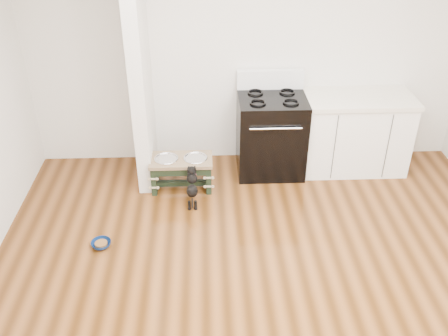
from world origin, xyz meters
TOP-DOWN VIEW (x-y plane):
  - ground at (0.00, 0.00)m, footprint 5.00×5.00m
  - room_shell at (0.00, 0.00)m, footprint 5.00×5.00m
  - partition_wall at (-1.18, 2.10)m, footprint 0.15×0.80m
  - oven_range at (0.25, 2.16)m, footprint 0.76×0.69m
  - cabinet_run at (1.23, 2.18)m, footprint 1.24×0.64m
  - dog_feeder at (-0.78, 1.80)m, footprint 0.69×0.37m
  - puppy at (-0.66, 1.48)m, footprint 0.12×0.35m
  - floor_bowl at (-1.52, 0.81)m, footprint 0.25×0.25m

SIDE VIEW (x-z plane):
  - ground at x=0.00m, z-range 0.00..0.00m
  - floor_bowl at x=-1.52m, z-range 0.00..0.06m
  - puppy at x=-0.66m, z-range 0.02..0.44m
  - dog_feeder at x=-0.78m, z-range 0.07..0.46m
  - cabinet_run at x=1.23m, z-range 0.00..0.91m
  - oven_range at x=0.25m, z-range -0.09..1.05m
  - partition_wall at x=-1.18m, z-range 0.00..2.70m
  - room_shell at x=0.00m, z-range -0.88..4.12m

